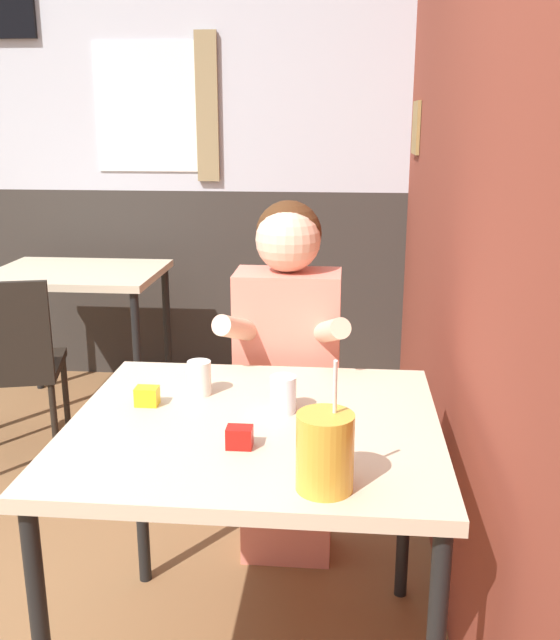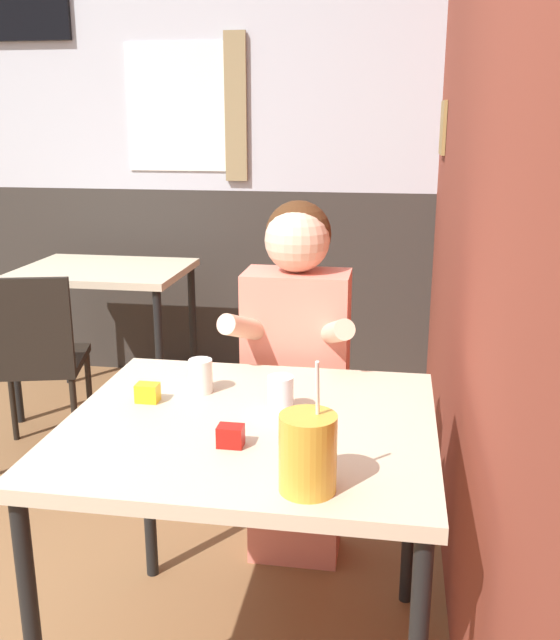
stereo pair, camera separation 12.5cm
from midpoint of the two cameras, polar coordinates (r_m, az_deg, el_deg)
name	(u,v)px [view 1 (the left image)]	position (r m, az deg, el deg)	size (l,w,h in m)	color
brick_wall_right	(452,159)	(2.62, 12.23, 12.45)	(0.08, 4.75, 2.70)	brown
back_wall	(180,144)	(4.13, -8.90, 13.76)	(5.52, 0.09, 2.70)	silver
main_table	(254,448)	(1.83, -4.07, -10.18)	(0.93, 0.84, 0.76)	beige
background_table	(78,287)	(3.77, -16.81, 2.50)	(0.84, 0.65, 0.76)	beige
chair_near_window	(9,359)	(3.23, -21.94, -2.96)	(0.49, 0.49, 0.87)	black
person_seated	(288,377)	(2.38, -0.90, -4.63)	(0.42, 0.41, 1.24)	#EA7F6B
cocktail_pitcher	(325,452)	(1.46, 1.12, -10.54)	(0.12, 0.12, 0.28)	gold
glass_near_pitcher	(283,394)	(1.84, -1.70, -5.99)	(0.07, 0.07, 0.10)	silver
glass_center	(199,378)	(1.97, -8.29, -4.62)	(0.07, 0.07, 0.09)	silver
condiment_ketchup	(240,437)	(1.66, -5.45, -9.35)	(0.06, 0.04, 0.05)	#B7140F
condiment_mustard	(147,396)	(1.93, -12.44, -5.99)	(0.06, 0.04, 0.05)	yellow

